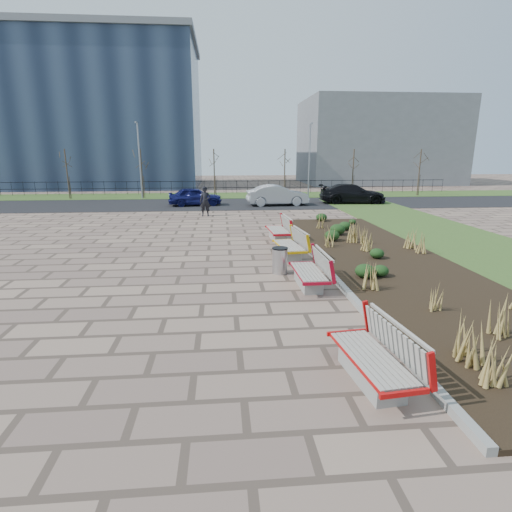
{
  "coord_description": "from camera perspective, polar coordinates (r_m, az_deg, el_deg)",
  "views": [
    {
      "loc": [
        0.55,
        -8.01,
        3.78
      ],
      "look_at": [
        1.5,
        3.0,
        0.9
      ],
      "focal_mm": 28.0,
      "sensor_mm": 36.0,
      "label": 1
    }
  ],
  "objects": [
    {
      "name": "ground",
      "position": [
        8.87,
        -8.15,
        -10.78
      ],
      "size": [
        120.0,
        120.0,
        0.0
      ],
      "primitive_type": "plane",
      "color": "#886F5D",
      "rests_on": "ground"
    },
    {
      "name": "planting_bed",
      "position": [
        14.68,
        18.09,
        -0.84
      ],
      "size": [
        4.5,
        18.0,
        0.1
      ],
      "primitive_type": "cube",
      "color": "black",
      "rests_on": "ground"
    },
    {
      "name": "planting_curb",
      "position": [
        13.94,
        9.24,
        -0.99
      ],
      "size": [
        0.16,
        18.0,
        0.15
      ],
      "primitive_type": "cube",
      "color": "gray",
      "rests_on": "ground"
    },
    {
      "name": "grass_verge_far",
      "position": [
        36.21,
        -5.86,
        8.59
      ],
      "size": [
        80.0,
        5.0,
        0.04
      ],
      "primitive_type": "cube",
      "color": "#33511E",
      "rests_on": "ground"
    },
    {
      "name": "road",
      "position": [
        30.25,
        -6.0,
        7.39
      ],
      "size": [
        80.0,
        7.0,
        0.02
      ],
      "primitive_type": "cube",
      "color": "black",
      "rests_on": "ground"
    },
    {
      "name": "bench_a",
      "position": [
        7.15,
        16.18,
        -13.33
      ],
      "size": [
        1.12,
        2.19,
        1.0
      ],
      "primitive_type": null,
      "rotation": [
        0.0,
        0.0,
        0.11
      ],
      "color": "red",
      "rests_on": "ground"
    },
    {
      "name": "bench_b",
      "position": [
        11.59,
        7.49,
        -1.96
      ],
      "size": [
        0.93,
        2.11,
        1.0
      ],
      "primitive_type": null,
      "rotation": [
        0.0,
        0.0,
        0.01
      ],
      "color": "#A30A20",
      "rests_on": "ground"
    },
    {
      "name": "bench_c",
      "position": [
        14.75,
        4.75,
        1.72
      ],
      "size": [
        1.12,
        2.18,
        1.0
      ],
      "primitive_type": null,
      "rotation": [
        0.0,
        0.0,
        0.11
      ],
      "color": "#EFAD0C",
      "rests_on": "ground"
    },
    {
      "name": "bench_d",
      "position": [
        17.7,
        3.11,
        3.92
      ],
      "size": [
        1.01,
        2.14,
        1.0
      ],
      "primitive_type": null,
      "rotation": [
        0.0,
        0.0,
        0.05
      ],
      "color": "red",
      "rests_on": "ground"
    },
    {
      "name": "litter_bin",
      "position": [
        12.77,
        3.42,
        -0.7
      ],
      "size": [
        0.49,
        0.49,
        0.83
      ],
      "primitive_type": "cylinder",
      "color": "#B2B2B7",
      "rests_on": "ground"
    },
    {
      "name": "pedestrian",
      "position": [
        24.55,
        -7.27,
        7.75
      ],
      "size": [
        0.67,
        0.45,
        1.78
      ],
      "primitive_type": "imported",
      "rotation": [
        0.0,
        0.0,
        -0.04
      ],
      "color": "black",
      "rests_on": "ground"
    },
    {
      "name": "car_blue",
      "position": [
        29.53,
        -8.69,
        8.42
      ],
      "size": [
        3.98,
        1.99,
        1.3
      ],
      "primitive_type": "imported",
      "rotation": [
        0.0,
        0.0,
        1.69
      ],
      "color": "#131553",
      "rests_on": "road"
    },
    {
      "name": "car_silver",
      "position": [
        29.31,
        3.07,
        8.67
      ],
      "size": [
        4.53,
        1.85,
        1.46
      ],
      "primitive_type": "imported",
      "rotation": [
        0.0,
        0.0,
        1.64
      ],
      "color": "#9FA0A6",
      "rests_on": "road"
    },
    {
      "name": "car_black",
      "position": [
        31.35,
        13.61,
        8.65
      ],
      "size": [
        5.07,
        2.38,
        1.43
      ],
      "primitive_type": "imported",
      "rotation": [
        0.0,
        0.0,
        1.49
      ],
      "color": "black",
      "rests_on": "road"
    },
    {
      "name": "tree_a",
      "position": [
        36.76,
        -25.36,
        10.54
      ],
      "size": [
        1.4,
        1.4,
        4.0
      ],
      "primitive_type": null,
      "color": "#4C3D2D",
      "rests_on": "grass_verge_far"
    },
    {
      "name": "tree_b",
      "position": [
        35.16,
        -15.99,
        11.24
      ],
      "size": [
        1.4,
        1.4,
        4.0
      ],
      "primitive_type": null,
      "color": "#4C3D2D",
      "rests_on": "grass_verge_far"
    },
    {
      "name": "tree_c",
      "position": [
        34.55,
        -5.98,
        11.66
      ],
      "size": [
        1.4,
        1.4,
        4.0
      ],
      "primitive_type": null,
      "color": "#4C3D2D",
      "rests_on": "grass_verge_far"
    },
    {
      "name": "tree_d",
      "position": [
        34.98,
        4.11,
        11.74
      ],
      "size": [
        1.4,
        1.4,
        4.0
      ],
      "primitive_type": null,
      "color": "#4C3D2D",
      "rests_on": "grass_verge_far"
    },
    {
      "name": "tree_e",
      "position": [
        36.4,
        13.67,
        11.48
      ],
      "size": [
        1.4,
        1.4,
        4.0
      ],
      "primitive_type": null,
      "color": "#4C3D2D",
      "rests_on": "grass_verge_far"
    },
    {
      "name": "tree_f",
      "position": [
        38.71,
        22.28,
        10.99
      ],
      "size": [
        1.4,
        1.4,
        4.0
      ],
      "primitive_type": null,
      "color": "#4C3D2D",
      "rests_on": "grass_verge_far"
    },
    {
      "name": "lamp_west",
      "position": [
        34.64,
        -16.26,
        12.84
      ],
      "size": [
        0.24,
        0.6,
        6.0
      ],
      "primitive_type": null,
      "color": "gray",
      "rests_on": "grass_verge_far"
    },
    {
      "name": "lamp_east",
      "position": [
        34.82,
        7.61,
        13.28
      ],
      "size": [
        0.24,
        0.6,
        6.0
      ],
      "primitive_type": null,
      "color": "gray",
      "rests_on": "grass_verge_far"
    },
    {
      "name": "railing_fence",
      "position": [
        37.64,
        -5.85,
        9.77
      ],
      "size": [
        44.0,
        0.1,
        1.2
      ],
      "primitive_type": null,
      "color": "black",
      "rests_on": "grass_verge_far"
    },
    {
      "name": "building_glass",
      "position": [
        53.17,
        -31.48,
        16.6
      ],
      "size": [
        40.0,
        14.0,
        15.0
      ],
      "primitive_type": "cube",
      "color": "#192338",
      "rests_on": "ground"
    },
    {
      "name": "building_grey",
      "position": [
        53.67,
        16.92,
        15.33
      ],
      "size": [
        18.0,
        12.0,
        10.0
      ],
      "primitive_type": "cube",
      "color": "slate",
      "rests_on": "ground"
    }
  ]
}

